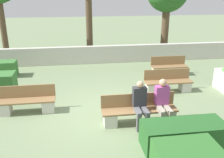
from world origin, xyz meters
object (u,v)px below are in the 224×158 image
Objects in this scene: bench_front at (139,112)px; person_seated_man at (163,100)px; bench_left_side at (168,84)px; person_seated_woman at (140,102)px; bench_back at (27,103)px; bench_right_side at (169,68)px.

person_seated_man is at bearing -12.56° from bench_front.
bench_left_side is 1.38× the size of person_seated_woman.
bench_back is at bearing 162.09° from person_seated_man.
person_seated_woman is at bearing -20.22° from bench_back.
bench_front is 1.68× the size of person_seated_woman.
bench_right_side is (2.40, 3.98, -0.02)m from bench_front.
bench_front is at bearing 167.44° from person_seated_man.
bench_left_side and bench_back have the same top height.
bench_back is 1.37× the size of person_seated_woman.
bench_left_side is 1.11× the size of bench_right_side.
bench_left_side is at bearing 65.66° from person_seated_man.
bench_right_side is at bearing 59.71° from person_seated_woman.
person_seated_man is 0.65m from person_seated_woman.
bench_front and bench_left_side have the same top height.
bench_left_side is at bearing 53.49° from person_seated_woman.
bench_front is 1.65× the size of person_seated_man.
bench_right_side is 6.39m from bench_back.
bench_right_side is at bearing 58.93° from bench_front.
person_seated_man is at bearing -16.94° from bench_back.
bench_back is 3.57m from person_seated_woman.
person_seated_man is (-1.76, -4.12, 0.41)m from bench_right_side.
person_seated_man reaches higher than bench_right_side.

